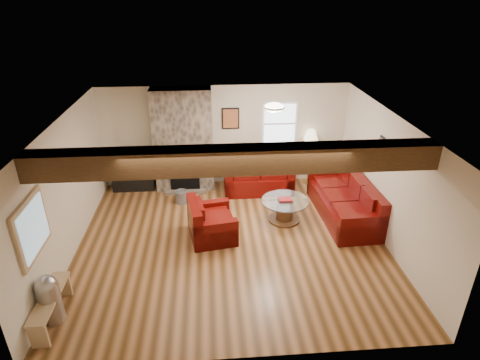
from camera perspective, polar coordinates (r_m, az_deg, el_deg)
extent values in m
plane|color=#533416|center=(8.05, -1.17, -8.83)|extent=(8.00, 8.00, 0.00)
plane|color=white|center=(6.93, -1.36, 8.39)|extent=(8.00, 8.00, 0.00)
plane|color=beige|center=(9.94, -2.21, 6.30)|extent=(8.00, 0.00, 8.00)
plane|color=beige|center=(5.11, 0.64, -14.89)|extent=(8.00, 0.00, 8.00)
plane|color=beige|center=(7.85, -23.68, -1.58)|extent=(0.00, 7.50, 7.50)
plane|color=beige|center=(8.13, 20.37, -0.06)|extent=(0.00, 7.50, 7.50)
cube|color=#362010|center=(5.83, -0.62, 2.89)|extent=(6.00, 0.36, 0.38)
cube|color=#3C352E|center=(9.71, -8.07, 5.59)|extent=(1.40, 0.50, 2.50)
cube|color=black|center=(9.79, -7.85, 0.69)|extent=(0.70, 0.06, 0.90)
cube|color=#3C352E|center=(9.93, -7.72, -1.58)|extent=(1.00, 0.25, 0.08)
cylinder|color=#412615|center=(8.78, 6.29, -5.56)|extent=(0.67, 0.67, 0.04)
cylinder|color=#412615|center=(8.68, 6.36, -4.42)|extent=(0.36, 0.36, 0.45)
cylinder|color=white|center=(8.55, 6.44, -2.94)|extent=(1.01, 1.01, 0.02)
cube|color=maroon|center=(8.54, 6.45, -2.77)|extent=(0.28, 0.20, 0.03)
cube|color=black|center=(10.29, -14.83, 0.10)|extent=(1.01, 0.41, 0.51)
imported|color=black|center=(10.09, -15.15, 2.66)|extent=(0.86, 0.11, 0.49)
cylinder|color=tan|center=(10.53, 9.54, -0.19)|extent=(0.25, 0.25, 0.03)
cylinder|color=tan|center=(10.27, 9.79, 2.91)|extent=(0.03, 0.03, 1.27)
cone|color=beige|center=(10.04, 10.07, 6.33)|extent=(0.36, 0.36, 0.25)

